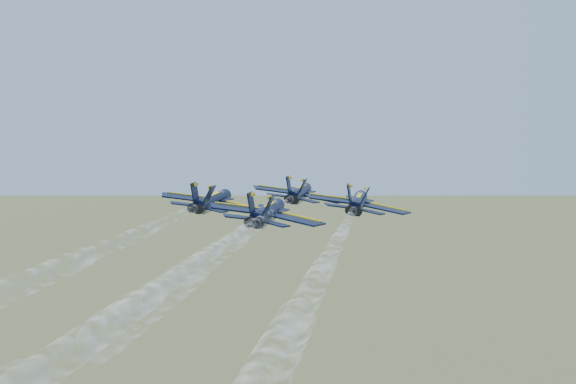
% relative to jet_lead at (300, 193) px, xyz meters
% --- Properties ---
extents(jet_lead, '(13.14, 16.85, 3.96)m').
position_rel_jet_lead_xyz_m(jet_lead, '(0.00, 0.00, 0.00)').
color(jet_lead, black).
extents(jet_left, '(13.14, 16.85, 3.96)m').
position_rel_jet_lead_xyz_m(jet_left, '(-9.27, -11.56, 0.00)').
color(jet_left, black).
extents(jet_right, '(13.14, 16.85, 3.96)m').
position_rel_jet_lead_xyz_m(jet_right, '(9.02, -10.14, 0.00)').
color(jet_right, black).
extents(jet_slot, '(13.14, 16.85, 3.96)m').
position_rel_jet_lead_xyz_m(jet_slot, '(-0.04, -21.46, 0.00)').
color(jet_slot, black).
extents(smoke_trail_lead, '(3.15, 61.36, 2.39)m').
position_rel_jet_lead_xyz_m(smoke_trail_lead, '(1.12, -47.31, 0.04)').
color(smoke_trail_lead, white).
extents(smoke_trail_left, '(3.15, 61.36, 2.39)m').
position_rel_jet_lead_xyz_m(smoke_trail_left, '(-8.15, -58.86, 0.04)').
color(smoke_trail_left, white).
extents(smoke_trail_right, '(3.15, 61.36, 2.39)m').
position_rel_jet_lead_xyz_m(smoke_trail_right, '(10.14, -57.44, 0.04)').
color(smoke_trail_right, white).
extents(smoke_trail_slot, '(3.15, 61.36, 2.39)m').
position_rel_jet_lead_xyz_m(smoke_trail_slot, '(1.08, -68.76, 0.04)').
color(smoke_trail_slot, white).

